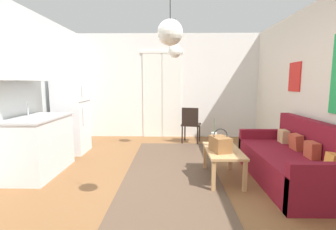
{
  "coord_description": "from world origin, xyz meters",
  "views": [
    {
      "loc": [
        0.13,
        -2.94,
        1.42
      ],
      "look_at": [
        0.05,
        1.12,
        0.88
      ],
      "focal_mm": 26.1,
      "sensor_mm": 36.0,
      "label": 1
    }
  ],
  "objects_px": {
    "bamboo_vase": "(214,139)",
    "handbag": "(220,144)",
    "accent_chair": "(191,123)",
    "pendant_lamp_near": "(170,32)",
    "refrigerator": "(72,113)",
    "pendant_lamp_far": "(175,51)",
    "couch": "(294,163)",
    "coffee_table": "(223,154)"
  },
  "relations": [
    {
      "from": "bamboo_vase",
      "to": "handbag",
      "type": "distance_m",
      "value": 0.31
    },
    {
      "from": "accent_chair",
      "to": "pendant_lamp_near",
      "type": "xyz_separation_m",
      "value": [
        -0.45,
        -3.34,
        1.39
      ]
    },
    {
      "from": "pendant_lamp_near",
      "to": "accent_chair",
      "type": "bearing_deg",
      "value": 82.38
    },
    {
      "from": "refrigerator",
      "to": "accent_chair",
      "type": "distance_m",
      "value": 2.6
    },
    {
      "from": "accent_chair",
      "to": "pendant_lamp_far",
      "type": "relative_size",
      "value": 1.14
    },
    {
      "from": "refrigerator",
      "to": "pendant_lamp_near",
      "type": "relative_size",
      "value": 1.82
    },
    {
      "from": "bamboo_vase",
      "to": "accent_chair",
      "type": "relative_size",
      "value": 0.51
    },
    {
      "from": "couch",
      "to": "pendant_lamp_near",
      "type": "xyz_separation_m",
      "value": [
        -1.76,
        -1.11,
        1.59
      ]
    },
    {
      "from": "handbag",
      "to": "pendant_lamp_far",
      "type": "relative_size",
      "value": 0.48
    },
    {
      "from": "bamboo_vase",
      "to": "refrigerator",
      "type": "distance_m",
      "value": 2.92
    },
    {
      "from": "handbag",
      "to": "coffee_table",
      "type": "bearing_deg",
      "value": 57.59
    },
    {
      "from": "pendant_lamp_far",
      "to": "accent_chair",
      "type": "bearing_deg",
      "value": 61.83
    },
    {
      "from": "couch",
      "to": "accent_chair",
      "type": "bearing_deg",
      "value": 120.52
    },
    {
      "from": "bamboo_vase",
      "to": "handbag",
      "type": "bearing_deg",
      "value": -82.82
    },
    {
      "from": "coffee_table",
      "to": "handbag",
      "type": "distance_m",
      "value": 0.21
    },
    {
      "from": "bamboo_vase",
      "to": "refrigerator",
      "type": "relative_size",
      "value": 0.26
    },
    {
      "from": "couch",
      "to": "refrigerator",
      "type": "distance_m",
      "value": 4.07
    },
    {
      "from": "coffee_table",
      "to": "accent_chair",
      "type": "xyz_separation_m",
      "value": [
        -0.32,
        2.14,
        0.1
      ]
    },
    {
      "from": "coffee_table",
      "to": "pendant_lamp_near",
      "type": "xyz_separation_m",
      "value": [
        -0.77,
        -1.2,
        1.48
      ]
    },
    {
      "from": "couch",
      "to": "pendant_lamp_far",
      "type": "relative_size",
      "value": 2.61
    },
    {
      "from": "accent_chair",
      "to": "pendant_lamp_far",
      "type": "bearing_deg",
      "value": 75.44
    },
    {
      "from": "bamboo_vase",
      "to": "refrigerator",
      "type": "xyz_separation_m",
      "value": [
        -2.67,
        1.15,
        0.26
      ]
    },
    {
      "from": "couch",
      "to": "accent_chair",
      "type": "height_order",
      "value": "couch"
    },
    {
      "from": "couch",
      "to": "pendant_lamp_near",
      "type": "bearing_deg",
      "value": -147.66
    },
    {
      "from": "couch",
      "to": "bamboo_vase",
      "type": "xyz_separation_m",
      "value": [
        -1.1,
        0.28,
        0.28
      ]
    },
    {
      "from": "coffee_table",
      "to": "handbag",
      "type": "xyz_separation_m",
      "value": [
        -0.06,
        -0.1,
        0.17
      ]
    },
    {
      "from": "couch",
      "to": "pendant_lamp_near",
      "type": "relative_size",
      "value": 2.17
    },
    {
      "from": "coffee_table",
      "to": "pendant_lamp_far",
      "type": "distance_m",
      "value": 2.29
    },
    {
      "from": "bamboo_vase",
      "to": "couch",
      "type": "bearing_deg",
      "value": -14.55
    },
    {
      "from": "couch",
      "to": "bamboo_vase",
      "type": "bearing_deg",
      "value": 165.45
    },
    {
      "from": "couch",
      "to": "accent_chair",
      "type": "relative_size",
      "value": 2.3
    },
    {
      "from": "accent_chair",
      "to": "coffee_table",
      "type": "bearing_deg",
      "value": 112.07
    },
    {
      "from": "couch",
      "to": "pendant_lamp_far",
      "type": "distance_m",
      "value": 2.87
    },
    {
      "from": "handbag",
      "to": "couch",
      "type": "bearing_deg",
      "value": 1.03
    },
    {
      "from": "coffee_table",
      "to": "handbag",
      "type": "height_order",
      "value": "handbag"
    },
    {
      "from": "refrigerator",
      "to": "accent_chair",
      "type": "relative_size",
      "value": 1.92
    },
    {
      "from": "handbag",
      "to": "refrigerator",
      "type": "xyz_separation_m",
      "value": [
        -2.71,
        1.45,
        0.26
      ]
    },
    {
      "from": "handbag",
      "to": "accent_chair",
      "type": "relative_size",
      "value": 0.42
    },
    {
      "from": "handbag",
      "to": "pendant_lamp_near",
      "type": "distance_m",
      "value": 1.85
    },
    {
      "from": "refrigerator",
      "to": "pendant_lamp_near",
      "type": "distance_m",
      "value": 3.41
    },
    {
      "from": "handbag",
      "to": "pendant_lamp_far",
      "type": "height_order",
      "value": "pendant_lamp_far"
    },
    {
      "from": "coffee_table",
      "to": "handbag",
      "type": "bearing_deg",
      "value": -122.41
    }
  ]
}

